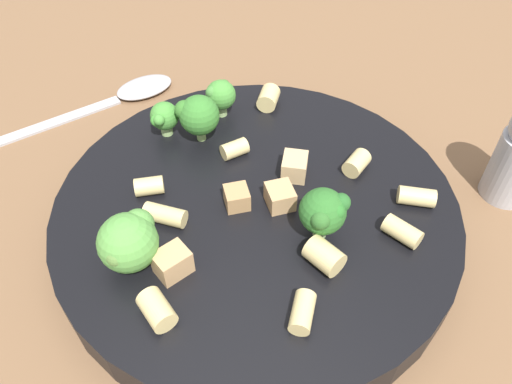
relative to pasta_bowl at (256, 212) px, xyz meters
name	(u,v)px	position (x,y,z in m)	size (l,w,h in m)	color
ground_plane	(256,226)	(0.00, 0.00, -0.02)	(2.00, 2.00, 0.00)	brown
pasta_bowl	(256,212)	(0.00, 0.00, 0.00)	(0.30, 0.30, 0.03)	black
broccoli_floret_0	(129,241)	(0.10, -0.02, 0.03)	(0.04, 0.04, 0.04)	#9EC175
broccoli_floret_1	(162,118)	(0.00, -0.11, 0.03)	(0.02, 0.02, 0.03)	#9EC175
broccoli_floret_2	(324,212)	(-0.01, 0.05, 0.04)	(0.03, 0.03, 0.04)	#9EC175
broccoli_floret_3	(220,95)	(-0.05, -0.10, 0.03)	(0.03, 0.03, 0.03)	#9EC175
broccoli_floret_4	(198,114)	(-0.02, -0.08, 0.04)	(0.03, 0.03, 0.04)	#93B766
rigatoni_0	(416,197)	(-0.08, 0.08, 0.02)	(0.01, 0.01, 0.03)	#E0C67F
rigatoni_1	(357,163)	(-0.08, 0.03, 0.02)	(0.01, 0.01, 0.02)	#E0C67F
rigatoni_2	(402,231)	(-0.05, 0.09, 0.02)	(0.01, 0.01, 0.03)	#E0C67F
rigatoni_3	(157,310)	(0.11, 0.03, 0.02)	(0.02, 0.02, 0.02)	#E0C67F
rigatoni_4	(268,98)	(-0.09, -0.08, 0.02)	(0.02, 0.02, 0.02)	#E0C67F
rigatoni_5	(165,215)	(0.06, -0.03, 0.02)	(0.01, 0.01, 0.03)	#E0C67F
rigatoni_6	(235,149)	(-0.02, -0.05, 0.02)	(0.01, 0.01, 0.02)	#E0C67F
rigatoni_7	(149,186)	(0.05, -0.06, 0.02)	(0.01, 0.01, 0.02)	#E0C67F
rigatoni_8	(324,256)	(0.01, 0.07, 0.02)	(0.02, 0.02, 0.02)	#E0C67F
rigatoni_9	(302,312)	(0.05, 0.09, 0.02)	(0.01, 0.01, 0.02)	#E0C67F
chicken_chunk_0	(172,263)	(0.08, 0.01, 0.02)	(0.02, 0.02, 0.02)	tan
chicken_chunk_1	(292,165)	(-0.04, 0.00, 0.02)	(0.02, 0.02, 0.02)	tan
chicken_chunk_2	(280,197)	(-0.01, 0.01, 0.02)	(0.02, 0.02, 0.02)	tan
chicken_chunk_3	(237,198)	(0.01, -0.01, 0.02)	(0.02, 0.02, 0.01)	tan
spoon	(123,95)	(-0.02, -0.21, -0.01)	(0.18, 0.05, 0.01)	#B2B2B7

